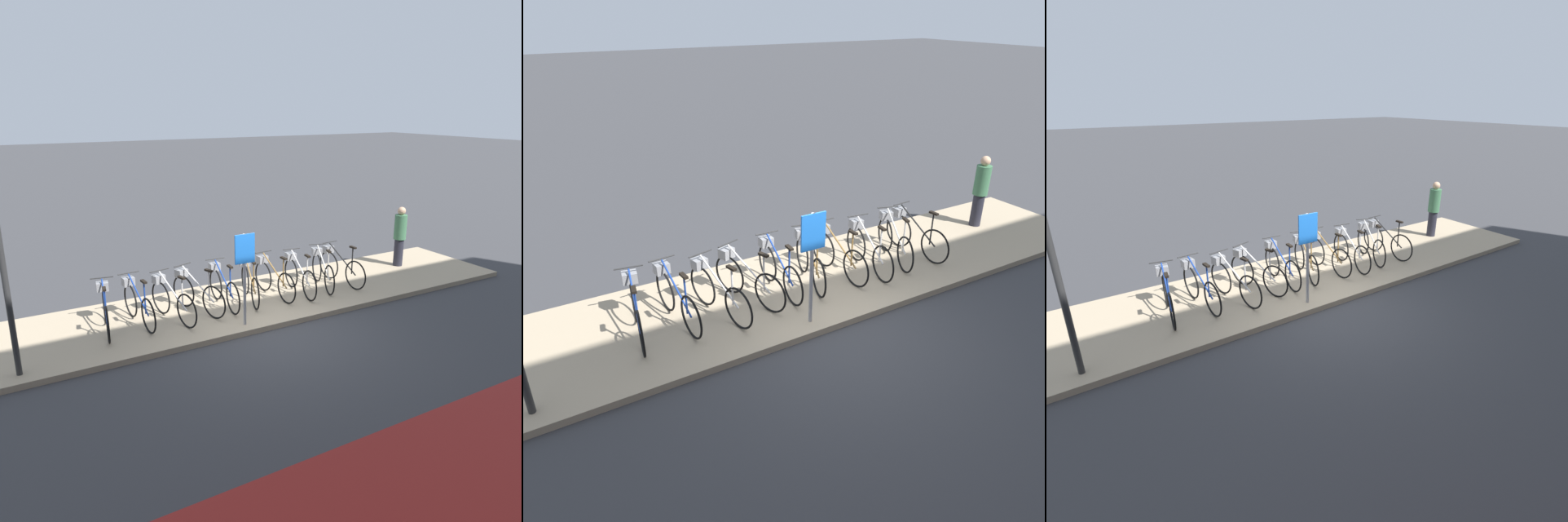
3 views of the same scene
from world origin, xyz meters
TOP-DOWN VIEW (x-y plane):
  - ground_plane at (0.00, 0.00)m, footprint 120.00×120.00m
  - sidewalk at (0.00, 1.47)m, footprint 14.53×2.94m
  - parked_bicycle_0 at (-2.99, 1.43)m, footprint 0.47×1.73m
  - parked_bicycle_1 at (-2.32, 1.47)m, footprint 0.46×1.74m
  - parked_bicycle_2 at (-1.64, 1.32)m, footprint 0.54×1.71m
  - parked_bicycle_3 at (-1.02, 1.47)m, footprint 0.67×1.67m
  - parked_bicycle_4 at (-0.35, 1.51)m, footprint 0.46×1.74m
  - parked_bicycle_5 at (0.34, 1.50)m, footprint 0.60×1.69m
  - parked_bicycle_6 at (0.95, 1.48)m, footprint 0.46×1.74m
  - parked_bicycle_7 at (1.61, 1.36)m, footprint 0.46×1.73m
  - parked_bicycle_8 at (2.36, 1.42)m, footprint 0.67×1.67m
  - parked_bicycle_9 at (2.92, 1.43)m, footprint 0.46×1.74m
  - pedestrian at (5.30, 1.80)m, footprint 0.34×0.34m
  - sign_post at (-0.41, 0.29)m, footprint 0.44×0.07m

SIDE VIEW (x-z plane):
  - ground_plane at x=0.00m, z-range 0.00..0.00m
  - sidewalk at x=0.00m, z-range 0.00..0.12m
  - parked_bicycle_0 at x=-2.99m, z-range 0.05..1.12m
  - parked_bicycle_1 at x=-2.32m, z-range 0.05..1.12m
  - parked_bicycle_2 at x=-1.64m, z-range 0.05..1.12m
  - parked_bicycle_3 at x=-1.02m, z-range 0.05..1.12m
  - parked_bicycle_4 at x=-0.35m, z-range 0.05..1.12m
  - parked_bicycle_5 at x=0.34m, z-range 0.05..1.12m
  - parked_bicycle_6 at x=0.95m, z-range 0.05..1.12m
  - parked_bicycle_7 at x=1.61m, z-range 0.05..1.12m
  - parked_bicycle_8 at x=2.36m, z-range 0.05..1.12m
  - parked_bicycle_9 at x=2.92m, z-range 0.05..1.12m
  - pedestrian at x=5.30m, z-range 0.16..1.85m
  - sign_post at x=-0.41m, z-range 0.48..2.42m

